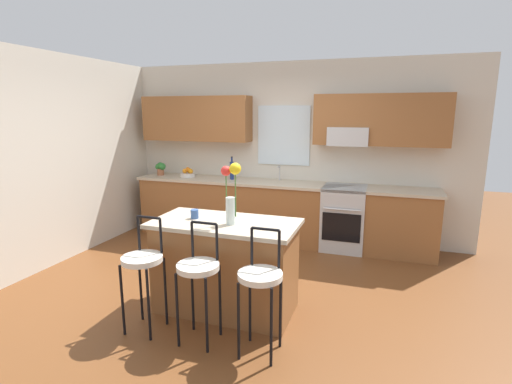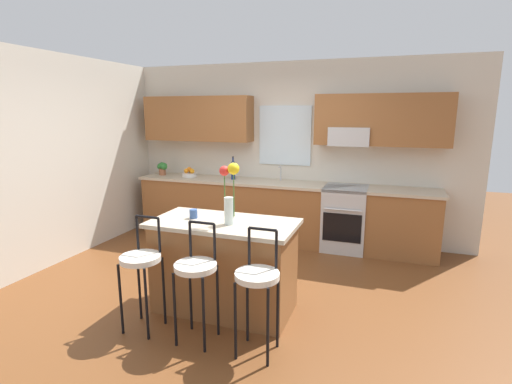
{
  "view_description": "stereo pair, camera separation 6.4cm",
  "coord_description": "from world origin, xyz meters",
  "px_view_note": "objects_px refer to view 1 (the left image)",
  "views": [
    {
      "loc": [
        1.5,
        -3.79,
        1.96
      ],
      "look_at": [
        0.04,
        0.55,
        1.0
      ],
      "focal_mm": 26.95,
      "sensor_mm": 36.0,
      "label": 1
    },
    {
      "loc": [
        1.56,
        -3.77,
        1.96
      ],
      "look_at": [
        0.04,
        0.55,
        1.0
      ],
      "focal_mm": 26.95,
      "sensor_mm": 36.0,
      "label": 2
    }
  ],
  "objects_px": {
    "bar_stool_near": "(143,264)",
    "bar_stool_far": "(260,281)",
    "mug_ceramic": "(195,214)",
    "bottle_olive_oil": "(232,170)",
    "oven_range": "(344,218)",
    "bar_stool_middle": "(199,272)",
    "potted_plant_small": "(161,168)",
    "flower_vase": "(231,190)",
    "fruit_bowl_oranges": "(188,174)",
    "kitchen_island": "(226,266)"
  },
  "relations": [
    {
      "from": "bar_stool_near",
      "to": "bar_stool_far",
      "type": "distance_m",
      "value": 1.1
    },
    {
      "from": "mug_ceramic",
      "to": "bottle_olive_oil",
      "type": "xyz_separation_m",
      "value": [
        -0.49,
        2.2,
        0.1
      ]
    },
    {
      "from": "oven_range",
      "to": "bar_stool_middle",
      "type": "height_order",
      "value": "bar_stool_middle"
    },
    {
      "from": "bar_stool_middle",
      "to": "bar_stool_near",
      "type": "bearing_deg",
      "value": 180.0
    },
    {
      "from": "bar_stool_far",
      "to": "potted_plant_small",
      "type": "relative_size",
      "value": 4.82
    },
    {
      "from": "bar_stool_near",
      "to": "flower_vase",
      "type": "xyz_separation_m",
      "value": [
        0.65,
        0.51,
        0.61
      ]
    },
    {
      "from": "fruit_bowl_oranges",
      "to": "kitchen_island",
      "type": "bearing_deg",
      "value": -54.1
    },
    {
      "from": "bar_stool_middle",
      "to": "potted_plant_small",
      "type": "distance_m",
      "value": 3.51
    },
    {
      "from": "bar_stool_far",
      "to": "fruit_bowl_oranges",
      "type": "bearing_deg",
      "value": 127.67
    },
    {
      "from": "bar_stool_middle",
      "to": "bar_stool_far",
      "type": "xyz_separation_m",
      "value": [
        0.55,
        0.0,
        0.0
      ]
    },
    {
      "from": "bar_stool_near",
      "to": "bottle_olive_oil",
      "type": "bearing_deg",
      "value": 95.6
    },
    {
      "from": "oven_range",
      "to": "mug_ceramic",
      "type": "height_order",
      "value": "mug_ceramic"
    },
    {
      "from": "bar_stool_near",
      "to": "bottle_olive_oil",
      "type": "xyz_separation_m",
      "value": [
        -0.27,
        2.78,
        0.43
      ]
    },
    {
      "from": "potted_plant_small",
      "to": "oven_range",
      "type": "bearing_deg",
      "value": -0.45
    },
    {
      "from": "oven_range",
      "to": "bar_stool_near",
      "type": "height_order",
      "value": "bar_stool_near"
    },
    {
      "from": "mug_ceramic",
      "to": "potted_plant_small",
      "type": "bearing_deg",
      "value": 128.97
    },
    {
      "from": "fruit_bowl_oranges",
      "to": "potted_plant_small",
      "type": "height_order",
      "value": "potted_plant_small"
    },
    {
      "from": "oven_range",
      "to": "bar_stool_near",
      "type": "xyz_separation_m",
      "value": [
        -1.47,
        -2.75,
        0.18
      ]
    },
    {
      "from": "bar_stool_near",
      "to": "flower_vase",
      "type": "distance_m",
      "value": 1.03
    },
    {
      "from": "bottle_olive_oil",
      "to": "mug_ceramic",
      "type": "bearing_deg",
      "value": -77.32
    },
    {
      "from": "oven_range",
      "to": "potted_plant_small",
      "type": "relative_size",
      "value": 4.25
    },
    {
      "from": "flower_vase",
      "to": "bar_stool_near",
      "type": "bearing_deg",
      "value": -141.76
    },
    {
      "from": "potted_plant_small",
      "to": "fruit_bowl_oranges",
      "type": "bearing_deg",
      "value": 0.67
    },
    {
      "from": "mug_ceramic",
      "to": "potted_plant_small",
      "type": "distance_m",
      "value": 2.82
    },
    {
      "from": "bottle_olive_oil",
      "to": "fruit_bowl_oranges",
      "type": "bearing_deg",
      "value": 179.62
    },
    {
      "from": "flower_vase",
      "to": "mug_ceramic",
      "type": "xyz_separation_m",
      "value": [
        -0.42,
        0.07,
        -0.28
      ]
    },
    {
      "from": "kitchen_island",
      "to": "flower_vase",
      "type": "xyz_separation_m",
      "value": [
        0.1,
        -0.06,
        0.78
      ]
    },
    {
      "from": "bar_stool_middle",
      "to": "bottle_olive_oil",
      "type": "xyz_separation_m",
      "value": [
        -0.82,
        2.78,
        0.43
      ]
    },
    {
      "from": "oven_range",
      "to": "flower_vase",
      "type": "height_order",
      "value": "flower_vase"
    },
    {
      "from": "bar_stool_near",
      "to": "bar_stool_middle",
      "type": "relative_size",
      "value": 1.0
    },
    {
      "from": "fruit_bowl_oranges",
      "to": "potted_plant_small",
      "type": "distance_m",
      "value": 0.51
    },
    {
      "from": "mug_ceramic",
      "to": "potted_plant_small",
      "type": "xyz_separation_m",
      "value": [
        -1.78,
        2.2,
        0.08
      ]
    },
    {
      "from": "bottle_olive_oil",
      "to": "potted_plant_small",
      "type": "xyz_separation_m",
      "value": [
        -1.28,
        -0.0,
        -0.02
      ]
    },
    {
      "from": "oven_range",
      "to": "fruit_bowl_oranges",
      "type": "height_order",
      "value": "fruit_bowl_oranges"
    },
    {
      "from": "mug_ceramic",
      "to": "potted_plant_small",
      "type": "height_order",
      "value": "potted_plant_small"
    },
    {
      "from": "flower_vase",
      "to": "oven_range",
      "type": "bearing_deg",
      "value": 69.85
    },
    {
      "from": "bar_stool_near",
      "to": "fruit_bowl_oranges",
      "type": "relative_size",
      "value": 4.34
    },
    {
      "from": "bar_stool_near",
      "to": "potted_plant_small",
      "type": "distance_m",
      "value": 3.21
    },
    {
      "from": "bar_stool_near",
      "to": "potted_plant_small",
      "type": "height_order",
      "value": "potted_plant_small"
    },
    {
      "from": "mug_ceramic",
      "to": "fruit_bowl_oranges",
      "type": "bearing_deg",
      "value": 119.98
    },
    {
      "from": "bar_stool_far",
      "to": "fruit_bowl_oranges",
      "type": "height_order",
      "value": "fruit_bowl_oranges"
    },
    {
      "from": "potted_plant_small",
      "to": "bar_stool_middle",
      "type": "bearing_deg",
      "value": -52.83
    },
    {
      "from": "bar_stool_middle",
      "to": "bottle_olive_oil",
      "type": "bearing_deg",
      "value": 106.5
    },
    {
      "from": "bar_stool_middle",
      "to": "flower_vase",
      "type": "xyz_separation_m",
      "value": [
        0.1,
        0.51,
        0.61
      ]
    },
    {
      "from": "fruit_bowl_oranges",
      "to": "potted_plant_small",
      "type": "xyz_separation_m",
      "value": [
        -0.51,
        -0.01,
        0.07
      ]
    },
    {
      "from": "flower_vase",
      "to": "mug_ceramic",
      "type": "bearing_deg",
      "value": 170.51
    },
    {
      "from": "mug_ceramic",
      "to": "flower_vase",
      "type": "bearing_deg",
      "value": -9.49
    },
    {
      "from": "kitchen_island",
      "to": "potted_plant_small",
      "type": "distance_m",
      "value": 3.1
    },
    {
      "from": "flower_vase",
      "to": "fruit_bowl_oranges",
      "type": "height_order",
      "value": "flower_vase"
    },
    {
      "from": "kitchen_island",
      "to": "bar_stool_far",
      "type": "bearing_deg",
      "value": -46.22
    }
  ]
}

